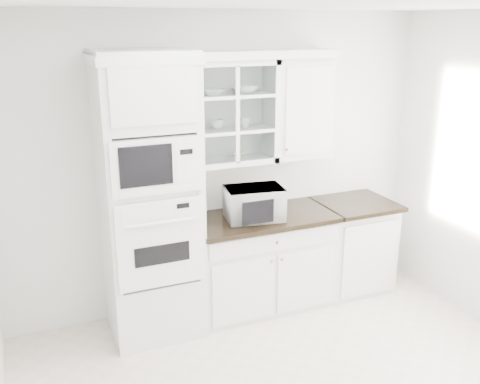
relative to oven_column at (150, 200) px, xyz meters
name	(u,v)px	position (x,y,z in m)	size (l,w,h in m)	color
room_shell	(289,149)	(0.75, -0.99, 0.58)	(4.00, 3.50, 2.70)	white
oven_column	(150,200)	(0.00, 0.00, 0.00)	(0.76, 0.68, 2.40)	silver
base_cabinet_run	(261,260)	(1.03, 0.03, -0.74)	(1.32, 0.67, 0.92)	silver
extra_base_cabinet	(351,244)	(2.03, 0.03, -0.74)	(0.72, 0.67, 0.92)	silver
upper_cabinet_glass	(230,112)	(0.78, 0.17, 0.65)	(0.80, 0.33, 0.90)	silver
upper_cabinet_solid	(299,108)	(1.46, 0.17, 0.65)	(0.55, 0.33, 0.90)	silver
crown_molding	(219,55)	(0.68, 0.14, 1.14)	(2.14, 0.38, 0.07)	white
countertop_microwave	(254,203)	(0.92, -0.02, -0.13)	(0.50, 0.42, 0.29)	white
bowl_a	(211,92)	(0.60, 0.15, 0.84)	(0.21, 0.21, 0.05)	white
bowl_b	(245,89)	(0.92, 0.17, 0.84)	(0.22, 0.22, 0.07)	white
cup_a	(217,124)	(0.66, 0.18, 0.55)	(0.11, 0.11, 0.09)	white
cup_b	(245,122)	(0.92, 0.18, 0.55)	(0.09, 0.09, 0.09)	white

